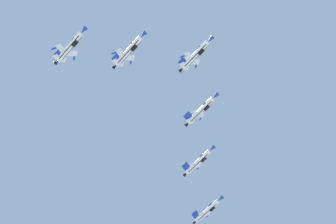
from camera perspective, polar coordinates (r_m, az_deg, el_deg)
name	(u,v)px	position (r m, az deg, el deg)	size (l,w,h in m)	color
fighter_jet_lead	(196,54)	(136.43, 3.92, 8.05)	(11.94, 12.78, 7.19)	white
fighter_jet_left_wing	(201,110)	(140.22, 4.70, 0.29)	(12.12, 12.78, 8.00)	white
fighter_jet_right_wing	(129,50)	(133.26, -5.50, 8.58)	(12.03, 12.78, 7.59)	white
fighter_jet_left_outer	(199,161)	(149.73, 4.32, -6.90)	(12.11, 12.78, 7.94)	white
fighter_jet_right_outer	(70,46)	(136.69, -13.55, 8.97)	(12.04, 12.78, 7.63)	white
fighter_jet_trail_slot	(208,210)	(160.74, 5.58, -13.55)	(12.01, 12.78, 7.50)	white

